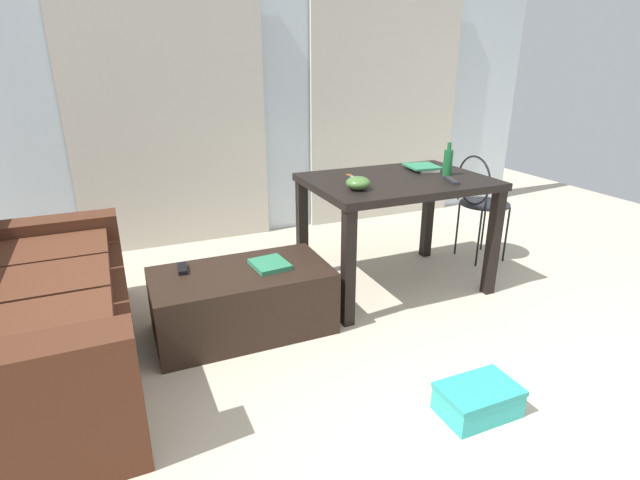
{
  "coord_description": "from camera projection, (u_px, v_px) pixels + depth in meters",
  "views": [
    {
      "loc": [
        -1.5,
        -1.0,
        1.54
      ],
      "look_at": [
        -0.33,
        1.72,
        0.44
      ],
      "focal_mm": 27.16,
      "sensor_mm": 36.0,
      "label": 1
    }
  ],
  "objects": [
    {
      "name": "book_stack",
      "position": [
        423.0,
        167.0,
        3.51
      ],
      "size": [
        0.24,
        0.26,
        0.03
      ],
      "color": "silver",
      "rests_on": "craft_table"
    },
    {
      "name": "magazine",
      "position": [
        270.0,
        264.0,
        2.87
      ],
      "size": [
        0.22,
        0.25,
        0.03
      ],
      "primitive_type": "cube",
      "rotation": [
        0.0,
        0.0,
        0.1
      ],
      "color": "#2D7F56",
      "rests_on": "coffee_table"
    },
    {
      "name": "ground_plane",
      "position": [
        398.0,
        322.0,
        3.03
      ],
      "size": [
        7.91,
        7.91,
        0.0
      ],
      "primitive_type": "plane",
      "color": "beige"
    },
    {
      "name": "wall_back",
      "position": [
        284.0,
        93.0,
        4.35
      ],
      "size": [
        5.32,
        0.1,
        2.53
      ],
      "primitive_type": "cube",
      "color": "silver",
      "rests_on": "ground"
    },
    {
      "name": "bottle_near",
      "position": [
        448.0,
        162.0,
        3.3
      ],
      "size": [
        0.06,
        0.06,
        0.23
      ],
      "color": "#195B2D",
      "rests_on": "craft_table"
    },
    {
      "name": "coffee_table",
      "position": [
        243.0,
        301.0,
        2.88
      ],
      "size": [
        1.03,
        0.56,
        0.39
      ],
      "color": "black",
      "rests_on": "ground"
    },
    {
      "name": "wire_chair",
      "position": [
        479.0,
        196.0,
        3.81
      ],
      "size": [
        0.39,
        0.39,
        0.86
      ],
      "color": "black",
      "rests_on": "ground"
    },
    {
      "name": "craft_table",
      "position": [
        397.0,
        194.0,
        3.3
      ],
      "size": [
        1.2,
        0.86,
        0.79
      ],
      "color": "black",
      "rests_on": "ground"
    },
    {
      "name": "tv_remote_primary",
      "position": [
        182.0,
        269.0,
        2.82
      ],
      "size": [
        0.06,
        0.15,
        0.03
      ],
      "primitive_type": "cube",
      "rotation": [
        0.0,
        0.0,
        -0.09
      ],
      "color": "black",
      "rests_on": "coffee_table"
    },
    {
      "name": "shoebox",
      "position": [
        478.0,
        400.0,
        2.23
      ],
      "size": [
        0.36,
        0.23,
        0.14
      ],
      "color": "#33B2AD",
      "rests_on": "ground"
    },
    {
      "name": "tv_remote_on_table",
      "position": [
        452.0,
        180.0,
        3.16
      ],
      "size": [
        0.1,
        0.19,
        0.02
      ],
      "primitive_type": "cube",
      "rotation": [
        0.0,
        0.0,
        -0.31
      ],
      "color": "#232326",
      "rests_on": "craft_table"
    },
    {
      "name": "scissors",
      "position": [
        350.0,
        175.0,
        3.33
      ],
      "size": [
        0.04,
        0.11,
        0.0
      ],
      "color": "#9EA0A5",
      "rests_on": "craft_table"
    },
    {
      "name": "curtains",
      "position": [
        288.0,
        115.0,
        4.34
      ],
      "size": [
        3.63,
        0.03,
        2.16
      ],
      "color": "beige",
      "rests_on": "ground"
    },
    {
      "name": "couch",
      "position": [
        27.0,
        324.0,
        2.4
      ],
      "size": [
        0.91,
        1.78,
        0.76
      ],
      "color": "#4C2819",
      "rests_on": "ground"
    },
    {
      "name": "bowl",
      "position": [
        358.0,
        183.0,
        2.96
      ],
      "size": [
        0.15,
        0.15,
        0.08
      ],
      "primitive_type": "ellipsoid",
      "color": "#477033",
      "rests_on": "craft_table"
    }
  ]
}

